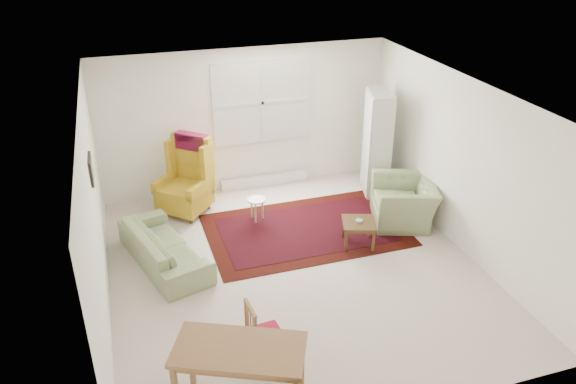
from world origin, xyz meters
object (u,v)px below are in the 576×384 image
object	(u,v)px
cabinet	(377,143)
wingback_chair	(183,178)
armchair	(404,198)
desk_chair	(266,334)
desk	(241,379)
coffee_table	(358,233)
sofa	(163,240)
stool	(257,210)

from	to	relation	value
cabinet	wingback_chair	bearing A→B (deg)	-168.23
armchair	desk_chair	world-z (taller)	desk_chair
desk	desk_chair	distance (m)	0.66
wingback_chair	desk_chair	xyz separation A→B (m)	(0.35, -3.73, -0.22)
coffee_table	desk	size ratio (longest dim) A/B	0.38
sofa	armchair	distance (m)	3.78
wingback_chair	stool	size ratio (longest dim) A/B	3.28
armchair	coffee_table	bearing A→B (deg)	-48.06
armchair	cabinet	xyz separation A→B (m)	(0.03, 1.11, 0.50)
sofa	stool	world-z (taller)	sofa
coffee_table	desk_chair	world-z (taller)	desk_chair
coffee_table	cabinet	xyz separation A→B (m)	(1.00, 1.55, 0.72)
desk	desk_chair	bearing A→B (deg)	52.59
stool	desk_chair	bearing A→B (deg)	-102.80
coffee_table	desk_chair	size ratio (longest dim) A/B	0.57
cabinet	desk_chair	distance (m)	4.64
wingback_chair	cabinet	size ratio (longest dim) A/B	0.71
cabinet	sofa	bearing A→B (deg)	-147.51
wingback_chair	stool	xyz separation A→B (m)	(1.06, -0.60, -0.45)
sofa	coffee_table	xyz separation A→B (m)	(2.81, -0.38, -0.17)
wingback_chair	sofa	bearing A→B (deg)	-68.74
armchair	cabinet	size ratio (longest dim) A/B	0.58
sofa	desk	distance (m)	2.91
coffee_table	stool	bearing A→B (deg)	137.55
armchair	desk	distance (m)	4.46
desk	cabinet	bearing A→B (deg)	50.18
cabinet	desk	distance (m)	5.30
wingback_chair	desk_chair	size ratio (longest dim) A/B	1.53
coffee_table	cabinet	distance (m)	1.98
sofa	stool	bearing A→B (deg)	-79.89
coffee_table	cabinet	world-z (taller)	cabinet
stool	desk	world-z (taller)	desk
desk_chair	wingback_chair	bearing A→B (deg)	-0.28
coffee_table	desk	bearing A→B (deg)	-133.54
wingback_chair	desk	xyz separation A→B (m)	(-0.06, -4.26, -0.25)
sofa	desk	world-z (taller)	desk
stool	sofa	bearing A→B (deg)	-153.27
desk	armchair	bearing A→B (deg)	41.26
sofa	coffee_table	world-z (taller)	sofa
sofa	desk_chair	distance (m)	2.49
sofa	desk	size ratio (longest dim) A/B	1.45
sofa	wingback_chair	world-z (taller)	wingback_chair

